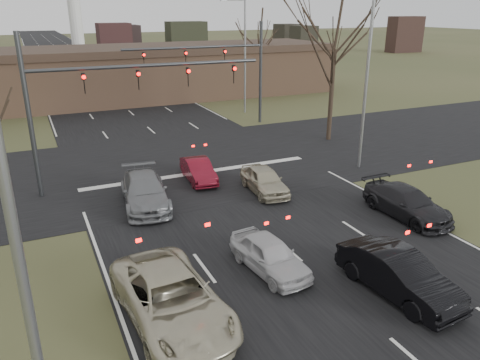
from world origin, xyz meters
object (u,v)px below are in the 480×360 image
(streetlight_right_far, at_px, (243,49))
(car_red_ahead, at_px, (198,170))
(car_black_hatch, at_px, (398,274))
(streetlight_left, at_px, (29,244))
(car_grey_ahead, at_px, (145,191))
(car_charcoal_sedan, at_px, (407,203))
(car_silver_ahead, at_px, (264,180))
(car_silver_suv, at_px, (172,299))
(building, at_px, (134,73))
(streetlight_right_near, at_px, (365,72))
(car_white_sedan, at_px, (270,255))
(mast_arm_far, at_px, (228,62))
(mast_arm_near, at_px, (98,91))

(streetlight_right_far, xyz_separation_m, car_red_ahead, (-9.82, -15.18, -4.98))
(car_black_hatch, bearing_deg, streetlight_right_far, 69.87)
(streetlight_left, relative_size, car_grey_ahead, 1.98)
(car_charcoal_sedan, distance_m, car_silver_ahead, 6.99)
(car_silver_suv, height_order, car_black_hatch, car_silver_suv)
(building, distance_m, streetlight_right_near, 28.97)
(car_white_sedan, bearing_deg, mast_arm_far, 63.90)
(streetlight_right_near, bearing_deg, car_grey_ahead, -178.59)
(streetlight_right_far, height_order, car_black_hatch, streetlight_right_far)
(car_black_hatch, relative_size, car_grey_ahead, 0.89)
(mast_arm_far, xyz_separation_m, car_red_ahead, (-6.68, -11.18, -4.42))
(building, relative_size, car_silver_ahead, 10.96)
(building, height_order, car_silver_suv, building)
(streetlight_left, bearing_deg, streetlight_right_near, 38.43)
(mast_arm_far, height_order, streetlight_right_near, streetlight_right_near)
(building, relative_size, car_grey_ahead, 8.41)
(streetlight_left, distance_m, car_silver_ahead, 17.46)
(mast_arm_near, xyz_separation_m, car_silver_suv, (-0.21, -12.46, -4.29))
(mast_arm_near, height_order, car_silver_suv, mast_arm_near)
(building, distance_m, mast_arm_near, 26.14)
(car_grey_ahead, bearing_deg, car_red_ahead, 38.84)
(streetlight_right_near, xyz_separation_m, car_red_ahead, (-9.32, 1.82, -4.98))
(streetlight_right_near, relative_size, car_white_sedan, 2.68)
(mast_arm_near, distance_m, car_charcoal_sedan, 15.76)
(mast_arm_far, distance_m, streetlight_right_near, 13.28)
(car_black_hatch, distance_m, car_grey_ahead, 12.29)
(building, xyz_separation_m, car_silver_ahead, (-0.00, -29.21, -2.01))
(streetlight_right_far, bearing_deg, mast_arm_near, -136.11)
(mast_arm_far, relative_size, car_grey_ahead, 2.21)
(building, distance_m, streetlight_right_far, 13.53)
(mast_arm_near, height_order, car_silver_ahead, mast_arm_near)
(building, distance_m, mast_arm_far, 15.75)
(building, distance_m, car_red_ahead, 26.38)
(mast_arm_near, bearing_deg, car_grey_ahead, -69.64)
(streetlight_right_near, relative_size, car_black_hatch, 2.22)
(mast_arm_near, xyz_separation_m, mast_arm_far, (11.41, 10.00, -0.06))
(mast_arm_near, xyz_separation_m, streetlight_left, (-3.59, -17.00, 0.51))
(mast_arm_far, bearing_deg, building, 105.58)
(mast_arm_near, bearing_deg, car_silver_ahead, -30.22)
(car_white_sedan, bearing_deg, car_silver_suv, -167.84)
(mast_arm_far, xyz_separation_m, car_charcoal_sedan, (0.31, -19.56, -4.35))
(mast_arm_far, xyz_separation_m, car_black_hatch, (-4.42, -24.17, -4.28))
(mast_arm_far, distance_m, car_silver_suv, 25.65)
(mast_arm_near, xyz_separation_m, car_grey_ahead, (1.23, -3.31, -4.34))
(car_charcoal_sedan, bearing_deg, streetlight_left, -155.25)
(mast_arm_near, height_order, car_grey_ahead, mast_arm_near)
(streetlight_left, relative_size, streetlight_right_near, 1.00)
(streetlight_left, xyz_separation_m, car_charcoal_sedan, (15.31, 7.44, -4.92))
(streetlight_left, bearing_deg, building, 75.55)
(car_black_hatch, relative_size, car_charcoal_sedan, 0.98)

